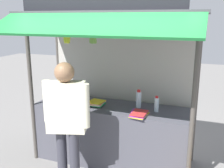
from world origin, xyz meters
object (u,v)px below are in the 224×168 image
(water_bottle_back_right, at_px, (156,104))
(magazine_stack_front_left, at_px, (139,114))
(magazine_stack_right, at_px, (96,103))
(banana_bunch_inner_left, at_px, (67,38))
(banana_bunch_rightmost, at_px, (93,37))
(vendor_person, at_px, (66,115))
(water_bottle_front_right, at_px, (84,92))
(water_bottle_center, at_px, (139,99))
(water_bottle_mid_left, at_px, (80,94))

(water_bottle_back_right, distance_m, magazine_stack_front_left, 0.32)
(water_bottle_back_right, bearing_deg, magazine_stack_right, -176.64)
(banana_bunch_inner_left, distance_m, banana_bunch_rightmost, 0.38)
(water_bottle_back_right, distance_m, vendor_person, 1.29)
(magazine_stack_front_left, relative_size, vendor_person, 0.19)
(magazine_stack_right, distance_m, banana_bunch_inner_left, 1.12)
(magazine_stack_front_left, bearing_deg, banana_bunch_inner_left, -167.32)
(water_bottle_front_right, xyz_separation_m, magazine_stack_front_left, (1.02, -0.37, -0.11))
(magazine_stack_right, height_order, magazine_stack_front_left, magazine_stack_right)
(water_bottle_front_right, distance_m, vendor_person, 0.98)
(water_bottle_front_right, relative_size, vendor_person, 0.16)
(magazine_stack_right, height_order, banana_bunch_rightmost, banana_bunch_rightmost)
(water_bottle_center, xyz_separation_m, magazine_stack_right, (-0.63, -0.14, -0.09))
(water_bottle_back_right, xyz_separation_m, banana_bunch_inner_left, (-1.14, -0.46, 0.94))
(water_bottle_center, bearing_deg, banana_bunch_inner_left, -147.44)
(water_bottle_mid_left, relative_size, water_bottle_center, 1.05)
(water_bottle_front_right, distance_m, water_bottle_back_right, 1.22)
(water_bottle_front_right, relative_size, water_bottle_mid_left, 0.98)
(water_bottle_mid_left, distance_m, vendor_person, 0.88)
(water_bottle_center, height_order, banana_bunch_inner_left, banana_bunch_inner_left)
(vendor_person, bearing_deg, banana_bunch_rightmost, -137.72)
(water_bottle_center, bearing_deg, water_bottle_front_right, 177.80)
(banana_bunch_inner_left, bearing_deg, water_bottle_center, 32.56)
(banana_bunch_rightmost, height_order, vendor_person, banana_bunch_rightmost)
(water_bottle_mid_left, xyz_separation_m, magazine_stack_front_left, (1.02, -0.26, -0.11))
(water_bottle_center, bearing_deg, banana_bunch_rightmost, -130.84)
(water_bottle_center, xyz_separation_m, water_bottle_back_right, (0.28, -0.08, -0.02))
(water_bottle_center, xyz_separation_m, magazine_stack_front_left, (0.09, -0.33, -0.10))
(magazine_stack_right, xyz_separation_m, vendor_person, (-0.07, -0.78, 0.08))
(water_bottle_front_right, relative_size, water_bottle_center, 1.02)
(water_bottle_back_right, bearing_deg, water_bottle_mid_left, 179.37)
(vendor_person, bearing_deg, water_bottle_center, -144.09)
(water_bottle_mid_left, distance_m, magazine_stack_front_left, 1.06)
(water_bottle_front_right, distance_m, magazine_stack_front_left, 1.09)
(water_bottle_back_right, bearing_deg, water_bottle_front_right, 174.34)
(banana_bunch_inner_left, height_order, banana_bunch_rightmost, same)
(banana_bunch_inner_left, bearing_deg, magazine_stack_front_left, 12.68)
(water_bottle_mid_left, xyz_separation_m, magazine_stack_right, (0.30, -0.07, -0.10))
(water_bottle_front_right, distance_m, magazine_stack_right, 0.36)
(banana_bunch_inner_left, xyz_separation_m, banana_bunch_rightmost, (0.38, -0.00, 0.02))
(magazine_stack_right, bearing_deg, magazine_stack_front_left, -15.17)
(water_bottle_mid_left, bearing_deg, water_bottle_center, 4.38)
(water_bottle_center, height_order, vendor_person, vendor_person)
(water_bottle_back_right, bearing_deg, magazine_stack_front_left, -127.37)
(water_bottle_back_right, xyz_separation_m, magazine_stack_right, (-0.91, -0.05, -0.07))
(water_bottle_back_right, relative_size, magazine_stack_right, 0.91)
(banana_bunch_inner_left, bearing_deg, magazine_stack_right, 60.68)
(magazine_stack_front_left, distance_m, vendor_person, 0.99)
(banana_bunch_inner_left, bearing_deg, water_bottle_front_right, 96.76)
(magazine_stack_front_left, bearing_deg, water_bottle_front_right, 160.12)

